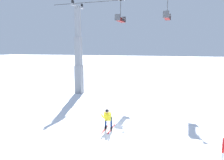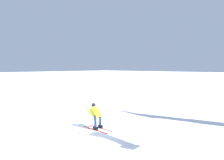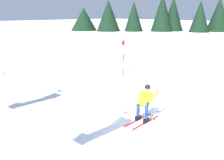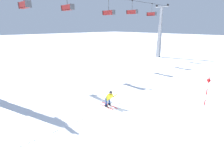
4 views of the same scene
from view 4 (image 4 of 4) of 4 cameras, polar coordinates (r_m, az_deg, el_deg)
ground_plane at (r=14.21m, az=-0.25°, el=-8.50°), size 260.00×260.00×0.00m
skier_carving_main at (r=13.67m, az=-0.92°, el=-5.91°), size 0.73×1.79×1.54m
lift_tower_far at (r=37.07m, az=15.66°, el=14.10°), size 0.66×2.84×10.23m
chairlift_seat_nearest at (r=20.01m, az=-27.45°, el=21.49°), size 0.61×2.13×2.23m
chairlift_seat_second at (r=21.97m, az=-14.84°, el=22.44°), size 0.61×2.14×2.17m
chairlift_seat_middle at (r=25.86m, az=-1.25°, el=21.69°), size 0.61×2.13×2.41m
chairlift_seat_fourth at (r=29.63m, az=6.63°, el=21.70°), size 0.61×2.02×2.06m
chairlift_seat_farthest at (r=34.09m, az=13.00°, el=20.76°), size 0.61×1.84×2.13m
trail_marker_pole at (r=15.71m, az=29.18°, el=-3.14°), size 0.07×0.28×2.41m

